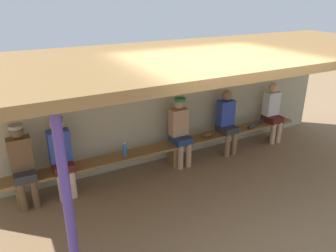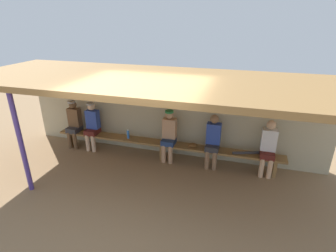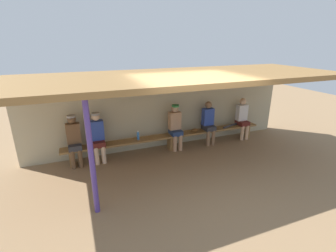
# 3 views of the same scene
# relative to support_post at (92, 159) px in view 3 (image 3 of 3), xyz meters

# --- Properties ---
(ground_plane) EXTENTS (24.00, 24.00, 0.00)m
(ground_plane) POSITION_rel_support_post_xyz_m (2.33, 0.55, -1.10)
(ground_plane) COLOR #8C6D4C
(back_wall) EXTENTS (8.00, 0.20, 2.20)m
(back_wall) POSITION_rel_support_post_xyz_m (2.33, 2.55, 0.00)
(back_wall) COLOR #B7AD8C
(back_wall) RESTS_ON ground
(dugout_roof) EXTENTS (8.00, 2.80, 0.12)m
(dugout_roof) POSITION_rel_support_post_xyz_m (2.33, 1.25, 1.16)
(dugout_roof) COLOR olive
(dugout_roof) RESTS_ON back_wall
(support_post) EXTENTS (0.10, 0.10, 2.20)m
(support_post) POSITION_rel_support_post_xyz_m (0.00, 0.00, 0.00)
(support_post) COLOR #4C388C
(support_post) RESTS_ON ground
(bench) EXTENTS (6.00, 0.36, 0.46)m
(bench) POSITION_rel_support_post_xyz_m (2.33, 2.10, -0.71)
(bench) COLOR olive
(bench) RESTS_ON ground
(player_leftmost) EXTENTS (0.34, 0.42, 1.34)m
(player_leftmost) POSITION_rel_support_post_xyz_m (0.29, 2.10, -0.35)
(player_leftmost) COLOR #591E19
(player_leftmost) RESTS_ON ground
(player_in_blue) EXTENTS (0.34, 0.42, 1.34)m
(player_in_blue) POSITION_rel_support_post_xyz_m (4.87, 2.10, -0.37)
(player_in_blue) COLOR #591E19
(player_in_blue) RESTS_ON ground
(player_in_white) EXTENTS (0.34, 0.42, 1.34)m
(player_in_white) POSITION_rel_support_post_xyz_m (3.61, 2.10, -0.37)
(player_in_white) COLOR #333338
(player_in_white) RESTS_ON ground
(player_middle) EXTENTS (0.34, 0.42, 1.34)m
(player_middle) POSITION_rel_support_post_xyz_m (2.50, 2.10, -0.35)
(player_middle) COLOR navy
(player_middle) RESTS_ON ground
(player_near_post) EXTENTS (0.34, 0.42, 1.34)m
(player_near_post) POSITION_rel_support_post_xyz_m (-0.29, 2.10, -0.35)
(player_near_post) COLOR #333338
(player_near_post) RESTS_ON ground
(water_bottle_orange) EXTENTS (0.06, 0.06, 0.25)m
(water_bottle_orange) POSITION_rel_support_post_xyz_m (1.37, 2.09, -0.52)
(water_bottle_orange) COLOR blue
(water_bottle_orange) RESTS_ON bench
(baseball_glove_dark_brown) EXTENTS (0.27, 0.21, 0.09)m
(baseball_glove_dark_brown) POSITION_rel_support_post_xyz_m (3.12, 2.09, -0.60)
(baseball_glove_dark_brown) COLOR brown
(baseball_glove_dark_brown) RESTS_ON bench
(baseball_bat) EXTENTS (0.74, 0.30, 0.07)m
(baseball_bat) POSITION_rel_support_post_xyz_m (4.46, 2.10, -0.61)
(baseball_bat) COLOR #333338
(baseball_bat) RESTS_ON bench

